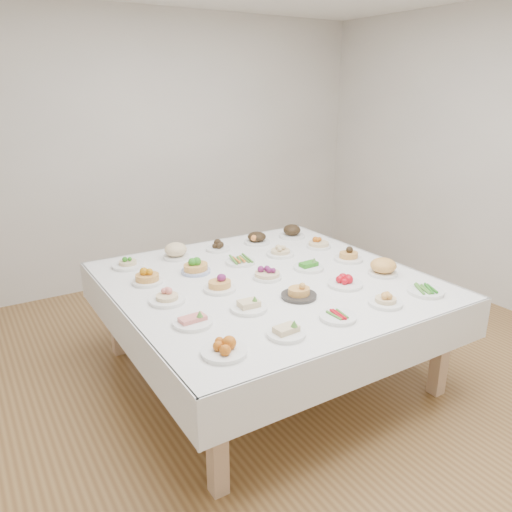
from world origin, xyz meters
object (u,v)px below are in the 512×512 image
display_table (267,288)px  dish_12 (267,271)px  dish_24 (292,231)px  dish_0 (224,346)px

display_table → dish_12: dish_12 is taller
display_table → dish_24: bearing=44.9°
dish_12 → dish_0: bearing=-134.8°
dish_0 → dish_24: bearing=45.0°
display_table → dish_24: dish_24 is taller
display_table → dish_0: (-0.76, -0.76, 0.11)m
dish_24 → dish_12: bearing=-135.2°
dish_12 → dish_24: dish_24 is taller
dish_12 → dish_24: size_ratio=0.89×
dish_12 → display_table: bearing=-127.9°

